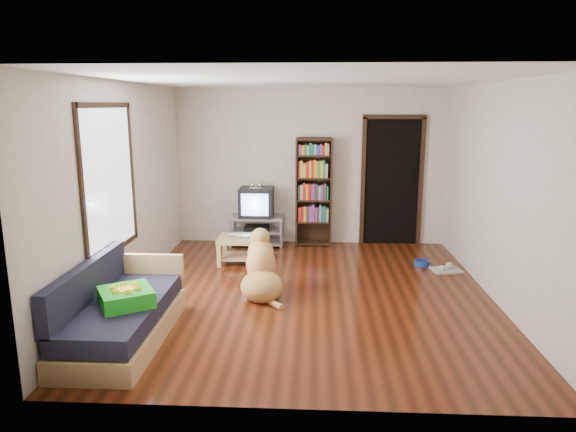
{
  "coord_description": "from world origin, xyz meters",
  "views": [
    {
      "loc": [
        0.07,
        -6.09,
        2.32
      ],
      "look_at": [
        -0.28,
        0.45,
        0.9
      ],
      "focal_mm": 32.0,
      "sensor_mm": 36.0,
      "label": 1
    }
  ],
  "objects_px": {
    "green_cushion": "(126,297)",
    "bookshelf": "(314,186)",
    "dog_bowl": "(422,263)",
    "sofa": "(119,315)",
    "coffee_table": "(237,245)",
    "laptop": "(237,236)",
    "tv_stand": "(257,229)",
    "dog": "(261,271)",
    "crt_tv": "(257,202)",
    "grey_rag": "(446,270)"
  },
  "relations": [
    {
      "from": "dog_bowl",
      "to": "coffee_table",
      "type": "bearing_deg",
      "value": 179.99
    },
    {
      "from": "sofa",
      "to": "green_cushion",
      "type": "bearing_deg",
      "value": -40.51
    },
    {
      "from": "dog_bowl",
      "to": "bookshelf",
      "type": "xyz_separation_m",
      "value": [
        -1.61,
        1.09,
        0.96
      ]
    },
    {
      "from": "green_cushion",
      "to": "dog",
      "type": "bearing_deg",
      "value": 19.25
    },
    {
      "from": "tv_stand",
      "to": "coffee_table",
      "type": "bearing_deg",
      "value": -100.15
    },
    {
      "from": "dog_bowl",
      "to": "crt_tv",
      "type": "relative_size",
      "value": 0.38
    },
    {
      "from": "coffee_table",
      "to": "dog",
      "type": "distance_m",
      "value": 1.4
    },
    {
      "from": "laptop",
      "to": "coffee_table",
      "type": "relative_size",
      "value": 0.62
    },
    {
      "from": "dog_bowl",
      "to": "sofa",
      "type": "relative_size",
      "value": 0.12
    },
    {
      "from": "bookshelf",
      "to": "dog",
      "type": "distance_m",
      "value": 2.58
    },
    {
      "from": "tv_stand",
      "to": "sofa",
      "type": "xyz_separation_m",
      "value": [
        -0.97,
        -3.63,
        -0.01
      ]
    },
    {
      "from": "dog_bowl",
      "to": "sofa",
      "type": "distance_m",
      "value": 4.41
    },
    {
      "from": "laptop",
      "to": "dog_bowl",
      "type": "height_order",
      "value": "laptop"
    },
    {
      "from": "crt_tv",
      "to": "coffee_table",
      "type": "xyz_separation_m",
      "value": [
        -0.18,
        -1.02,
        -0.46
      ]
    },
    {
      "from": "crt_tv",
      "to": "grey_rag",
      "type": "bearing_deg",
      "value": -23.99
    },
    {
      "from": "coffee_table",
      "to": "dog",
      "type": "xyz_separation_m",
      "value": [
        0.5,
        -1.31,
        0.02
      ]
    },
    {
      "from": "laptop",
      "to": "crt_tv",
      "type": "relative_size",
      "value": 0.59
    },
    {
      "from": "dog_bowl",
      "to": "dog",
      "type": "relative_size",
      "value": 0.23
    },
    {
      "from": "grey_rag",
      "to": "dog",
      "type": "distance_m",
      "value": 2.77
    },
    {
      "from": "dog_bowl",
      "to": "dog",
      "type": "height_order",
      "value": "dog"
    },
    {
      "from": "dog_bowl",
      "to": "grey_rag",
      "type": "bearing_deg",
      "value": -39.81
    },
    {
      "from": "laptop",
      "to": "crt_tv",
      "type": "xyz_separation_m",
      "value": [
        0.18,
        1.05,
        0.33
      ]
    },
    {
      "from": "bookshelf",
      "to": "coffee_table",
      "type": "height_order",
      "value": "bookshelf"
    },
    {
      "from": "sofa",
      "to": "dog",
      "type": "distance_m",
      "value": 1.85
    },
    {
      "from": "crt_tv",
      "to": "tv_stand",
      "type": "bearing_deg",
      "value": -90.0
    },
    {
      "from": "crt_tv",
      "to": "dog_bowl",
      "type": "bearing_deg",
      "value": -21.78
    },
    {
      "from": "green_cushion",
      "to": "sofa",
      "type": "height_order",
      "value": "sofa"
    },
    {
      "from": "coffee_table",
      "to": "dog",
      "type": "height_order",
      "value": "dog"
    },
    {
      "from": "grey_rag",
      "to": "bookshelf",
      "type": "bearing_deg",
      "value": 144.84
    },
    {
      "from": "green_cushion",
      "to": "dog_bowl",
      "type": "height_order",
      "value": "green_cushion"
    },
    {
      "from": "green_cushion",
      "to": "sofa",
      "type": "xyz_separation_m",
      "value": [
        -0.12,
        0.11,
        -0.24
      ]
    },
    {
      "from": "green_cushion",
      "to": "coffee_table",
      "type": "xyz_separation_m",
      "value": [
        0.67,
        2.74,
        -0.22
      ]
    },
    {
      "from": "dog",
      "to": "bookshelf",
      "type": "bearing_deg",
      "value": 75.28
    },
    {
      "from": "green_cushion",
      "to": "bookshelf",
      "type": "distance_m",
      "value": 4.26
    },
    {
      "from": "green_cushion",
      "to": "tv_stand",
      "type": "height_order",
      "value": "green_cushion"
    },
    {
      "from": "green_cushion",
      "to": "tv_stand",
      "type": "relative_size",
      "value": 0.53
    },
    {
      "from": "bookshelf",
      "to": "tv_stand",
      "type": "bearing_deg",
      "value": -174.37
    },
    {
      "from": "tv_stand",
      "to": "coffee_table",
      "type": "xyz_separation_m",
      "value": [
        -0.18,
        -1.0,
        0.01
      ]
    },
    {
      "from": "dog_bowl",
      "to": "tv_stand",
      "type": "xyz_separation_m",
      "value": [
        -2.56,
        1.0,
        0.23
      ]
    },
    {
      "from": "bookshelf",
      "to": "coffee_table",
      "type": "xyz_separation_m",
      "value": [
        -1.13,
        -1.09,
        -0.72
      ]
    },
    {
      "from": "crt_tv",
      "to": "coffee_table",
      "type": "height_order",
      "value": "crt_tv"
    },
    {
      "from": "dog_bowl",
      "to": "bookshelf",
      "type": "distance_m",
      "value": 2.17
    },
    {
      "from": "laptop",
      "to": "bookshelf",
      "type": "xyz_separation_m",
      "value": [
        1.13,
        1.12,
        0.59
      ]
    },
    {
      "from": "crt_tv",
      "to": "sofa",
      "type": "distance_m",
      "value": 3.81
    },
    {
      "from": "grey_rag",
      "to": "sofa",
      "type": "distance_m",
      "value": 4.52
    },
    {
      "from": "laptop",
      "to": "dog_bowl",
      "type": "xyz_separation_m",
      "value": [
        2.74,
        0.03,
        -0.37
      ]
    },
    {
      "from": "green_cushion",
      "to": "bookshelf",
      "type": "bearing_deg",
      "value": 33.37
    },
    {
      "from": "bookshelf",
      "to": "sofa",
      "type": "height_order",
      "value": "bookshelf"
    },
    {
      "from": "sofa",
      "to": "dog",
      "type": "relative_size",
      "value": 1.85
    },
    {
      "from": "crt_tv",
      "to": "bookshelf",
      "type": "height_order",
      "value": "bookshelf"
    }
  ]
}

